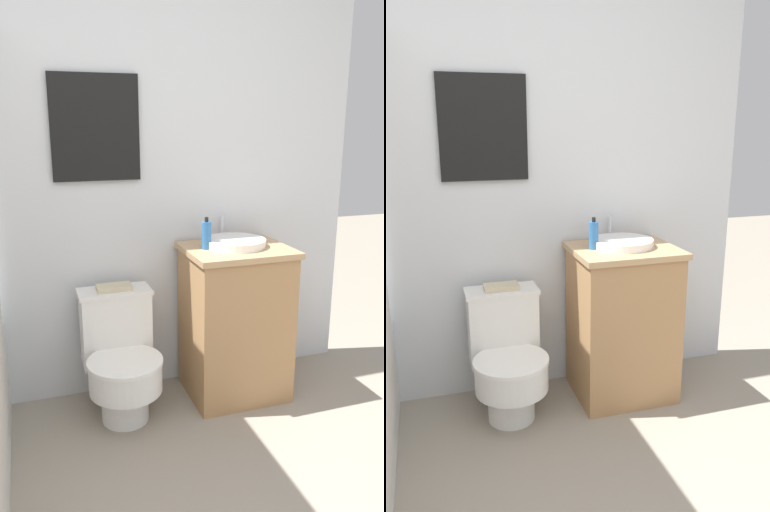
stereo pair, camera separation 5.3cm
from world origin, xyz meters
The scene contains 6 objects.
wall_back centered at (0.00, 1.87, 1.25)m, with size 3.08×0.07×2.50m.
toilet centered at (0.14, 1.59, 0.31)m, with size 0.37×0.51×0.63m.
vanity centered at (0.76, 1.60, 0.41)m, with size 0.54×0.46×0.83m.
sink centered at (0.76, 1.62, 0.85)m, with size 0.32×0.35×0.13m.
soap_bottle centered at (0.60, 1.61, 0.90)m, with size 0.05×0.05×0.16m.
book_on_tank centered at (0.14, 1.71, 0.64)m, with size 0.18×0.10×0.02m.
Camera 2 is at (-0.20, -0.71, 1.44)m, focal length 35.00 mm.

